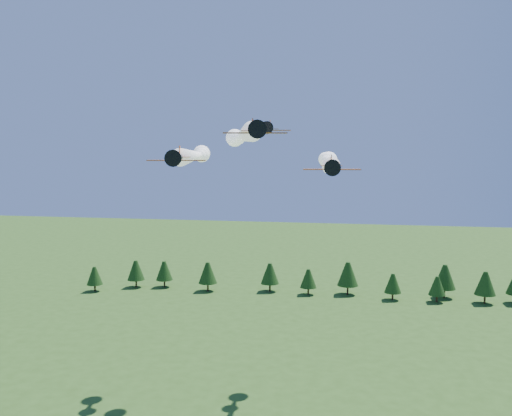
% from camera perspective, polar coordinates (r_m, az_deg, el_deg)
% --- Properties ---
extents(plane_lead, '(19.72, 58.22, 3.70)m').
position_cam_1_polar(plane_lead, '(99.53, -1.51, 7.15)').
color(plane_lead, black).
rests_on(plane_lead, ground).
extents(plane_left, '(16.11, 54.19, 3.70)m').
position_cam_1_polar(plane_left, '(106.52, -6.07, 5.26)').
color(plane_left, black).
rests_on(plane_left, ground).
extents(plane_right, '(9.54, 55.41, 3.70)m').
position_cam_1_polar(plane_right, '(107.74, 7.24, 4.60)').
color(plane_right, black).
rests_on(plane_right, ground).
extents(plane_slot, '(6.49, 7.04, 2.27)m').
position_cam_1_polar(plane_slot, '(82.69, 1.27, 7.95)').
color(plane_slot, black).
rests_on(plane_slot, ground).
extents(treeline, '(164.64, 21.17, 11.40)m').
position_cam_1_polar(treeline, '(192.97, 10.18, -6.83)').
color(treeline, '#382314').
rests_on(treeline, ground).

